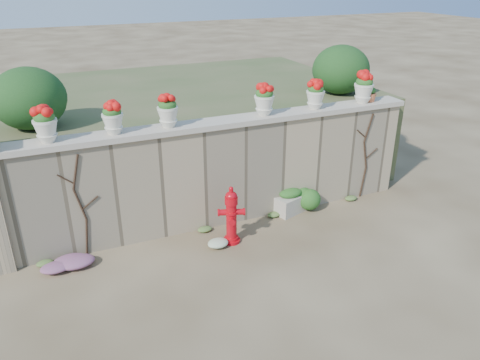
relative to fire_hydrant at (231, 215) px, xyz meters
name	(u,v)px	position (x,y,z in m)	size (l,w,h in m)	color
ground	(262,267)	(0.16, -0.95, -0.57)	(80.00, 80.00, 0.00)	#4C3A26
stone_wall	(223,175)	(0.16, 0.85, 0.43)	(8.00, 0.40, 2.00)	tan
wall_cap	(222,123)	(0.16, 0.85, 1.48)	(8.10, 0.52, 0.10)	#B7AD9B
raised_fill	(176,128)	(0.16, 4.05, 0.43)	(9.00, 6.00, 2.00)	#384C23
back_shrub_left	(29,98)	(-3.04, 2.05, 1.98)	(1.30, 1.30, 1.10)	#143814
back_shrub_right	(341,70)	(3.56, 2.05, 1.98)	(1.30, 1.30, 1.10)	#143814
vine_left	(81,205)	(-2.51, 0.63, 0.43)	(0.60, 0.04, 1.91)	black
vine_right	(366,155)	(3.39, 0.63, 0.43)	(0.60, 0.04, 1.91)	black
fire_hydrant	(231,215)	(0.00, 0.00, 0.00)	(0.49, 0.35, 1.12)	#BE0712
planter_box	(290,201)	(1.56, 0.60, -0.32)	(0.73, 0.56, 0.54)	#B7AD9B
green_shrub	(308,197)	(1.96, 0.56, -0.27)	(0.62, 0.56, 0.59)	#1E5119
magenta_clump	(66,262)	(-2.90, 0.33, -0.45)	(0.89, 0.59, 0.24)	#B023A1
white_flowers	(214,244)	(-0.38, -0.11, -0.46)	(0.56, 0.45, 0.20)	white
urn_pot_0	(45,124)	(-2.84, 0.85, 1.83)	(0.38, 0.38, 0.60)	silver
urn_pot_1	(113,118)	(-1.79, 0.85, 1.81)	(0.36, 0.36, 0.56)	silver
urn_pot_2	(168,111)	(-0.84, 0.85, 1.82)	(0.37, 0.37, 0.58)	silver
urn_pot_3	(264,100)	(1.03, 0.85, 1.83)	(0.38, 0.38, 0.60)	silver
urn_pot_4	(315,95)	(2.16, 0.85, 1.82)	(0.37, 0.37, 0.57)	silver
urn_pot_5	(364,88)	(3.32, 0.85, 1.85)	(0.40, 0.40, 0.63)	silver
terracotta_pot	(370,95)	(3.51, 0.85, 1.67)	(0.25, 0.25, 0.29)	#B75E38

